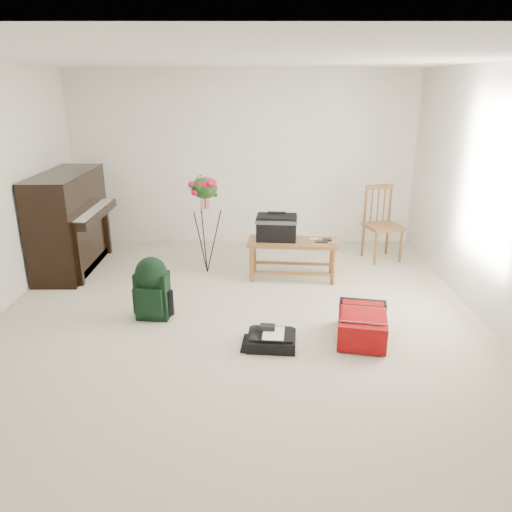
{
  "coord_description": "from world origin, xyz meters",
  "views": [
    {
      "loc": [
        0.19,
        -4.56,
        2.31
      ],
      "look_at": [
        0.19,
        0.35,
        0.6
      ],
      "focal_mm": 35.0,
      "sensor_mm": 36.0,
      "label": 1
    }
  ],
  "objects_px": {
    "flower_stand": "(206,225)",
    "piano": "(70,224)",
    "dining_chair": "(383,224)",
    "red_suitcase": "(361,323)",
    "bench": "(282,232)",
    "black_duffel": "(271,339)",
    "green_backpack": "(152,285)"
  },
  "relations": [
    {
      "from": "dining_chair",
      "to": "red_suitcase",
      "type": "relative_size",
      "value": 1.38
    },
    {
      "from": "green_backpack",
      "to": "flower_stand",
      "type": "bearing_deg",
      "value": 78.75
    },
    {
      "from": "piano",
      "to": "green_backpack",
      "type": "bearing_deg",
      "value": -48.35
    },
    {
      "from": "black_duffel",
      "to": "green_backpack",
      "type": "distance_m",
      "value": 1.37
    },
    {
      "from": "bench",
      "to": "red_suitcase",
      "type": "bearing_deg",
      "value": -60.5
    },
    {
      "from": "bench",
      "to": "black_duffel",
      "type": "distance_m",
      "value": 1.81
    },
    {
      "from": "bench",
      "to": "black_duffel",
      "type": "height_order",
      "value": "bench"
    },
    {
      "from": "piano",
      "to": "dining_chair",
      "type": "height_order",
      "value": "piano"
    },
    {
      "from": "piano",
      "to": "red_suitcase",
      "type": "distance_m",
      "value": 3.9
    },
    {
      "from": "bench",
      "to": "red_suitcase",
      "type": "xyz_separation_m",
      "value": [
        0.69,
        -1.54,
        -0.44
      ]
    },
    {
      "from": "piano",
      "to": "black_duffel",
      "type": "distance_m",
      "value": 3.31
    },
    {
      "from": "dining_chair",
      "to": "green_backpack",
      "type": "bearing_deg",
      "value": -161.14
    },
    {
      "from": "green_backpack",
      "to": "bench",
      "type": "bearing_deg",
      "value": 46.45
    },
    {
      "from": "dining_chair",
      "to": "green_backpack",
      "type": "relative_size",
      "value": 1.52
    },
    {
      "from": "bench",
      "to": "green_backpack",
      "type": "height_order",
      "value": "bench"
    },
    {
      "from": "black_duffel",
      "to": "green_backpack",
      "type": "height_order",
      "value": "green_backpack"
    },
    {
      "from": "piano",
      "to": "dining_chair",
      "type": "xyz_separation_m",
      "value": [
        4.1,
        0.37,
        -0.11
      ]
    },
    {
      "from": "piano",
      "to": "flower_stand",
      "type": "relative_size",
      "value": 1.18
    },
    {
      "from": "red_suitcase",
      "to": "green_backpack",
      "type": "distance_m",
      "value": 2.11
    },
    {
      "from": "flower_stand",
      "to": "black_duffel",
      "type": "bearing_deg",
      "value": -60.09
    },
    {
      "from": "dining_chair",
      "to": "red_suitcase",
      "type": "distance_m",
      "value": 2.4
    },
    {
      "from": "bench",
      "to": "flower_stand",
      "type": "xyz_separation_m",
      "value": [
        -0.94,
        0.19,
        0.03
      ]
    },
    {
      "from": "flower_stand",
      "to": "piano",
      "type": "bearing_deg",
      "value": -177.3
    },
    {
      "from": "piano",
      "to": "green_backpack",
      "type": "xyz_separation_m",
      "value": [
        1.32,
        -1.49,
        -0.24
      ]
    },
    {
      "from": "piano",
      "to": "bench",
      "type": "distance_m",
      "value": 2.71
    },
    {
      "from": "green_backpack",
      "to": "dining_chair",
      "type": "bearing_deg",
      "value": 40.53
    },
    {
      "from": "red_suitcase",
      "to": "green_backpack",
      "type": "bearing_deg",
      "value": -179.74
    },
    {
      "from": "dining_chair",
      "to": "black_duffel",
      "type": "xyz_separation_m",
      "value": [
        -1.58,
        -2.44,
        -0.42
      ]
    },
    {
      "from": "dining_chair",
      "to": "black_duffel",
      "type": "distance_m",
      "value": 2.94
    },
    {
      "from": "black_duffel",
      "to": "flower_stand",
      "type": "height_order",
      "value": "flower_stand"
    },
    {
      "from": "green_backpack",
      "to": "piano",
      "type": "bearing_deg",
      "value": 138.4
    },
    {
      "from": "bench",
      "to": "dining_chair",
      "type": "height_order",
      "value": "dining_chair"
    }
  ]
}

